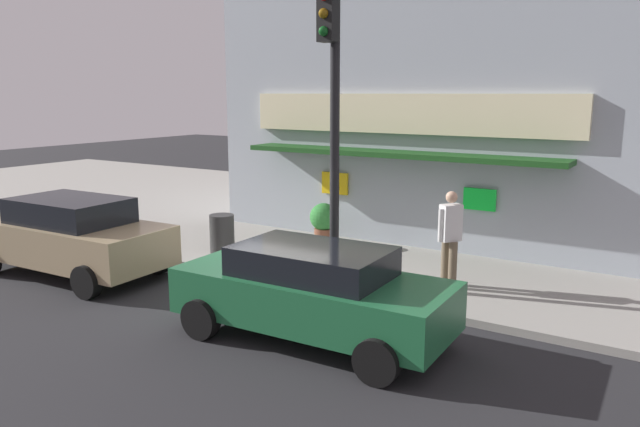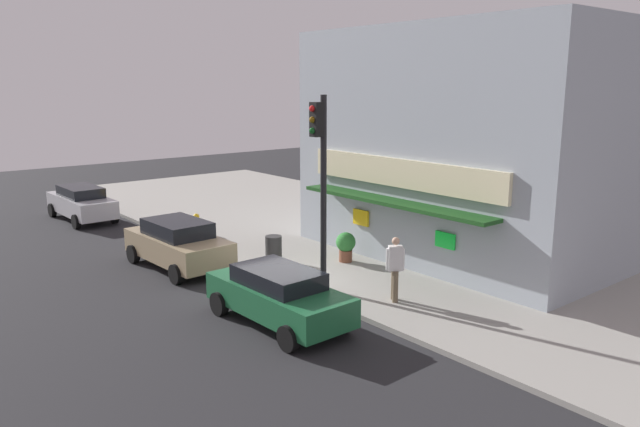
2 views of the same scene
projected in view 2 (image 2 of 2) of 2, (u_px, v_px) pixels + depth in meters
name	position (u px, v px, depth m)	size (l,w,h in m)	color
ground_plane	(280.00, 285.00, 18.77)	(65.58, 65.58, 0.00)	#232326
sidewalk	(418.00, 249.00, 22.66)	(43.72, 12.61, 0.14)	gray
corner_building	(477.00, 142.00, 21.77)	(10.75, 8.63, 7.84)	#9EA8B2
traffic_light	(321.00, 169.00, 17.16)	(0.32, 0.58, 5.67)	black
fire_hydrant	(197.00, 224.00, 24.63)	(0.54, 0.30, 0.83)	gold
trash_can	(274.00, 249.00, 20.75)	(0.57, 0.57, 0.89)	#2D2D2D
pedestrian	(395.00, 266.00, 16.85)	(0.43, 0.48, 1.83)	brown
potted_plant_by_doorway	(346.00, 245.00, 20.70)	(0.67, 0.67, 1.02)	brown
parked_car_silver	(81.00, 203.00, 27.61)	(4.60, 1.97, 1.56)	#B7B7BC
parked_car_green	(278.00, 295.00, 15.64)	(4.36, 2.04, 1.48)	#1E6038
parked_car_tan	(178.00, 243.00, 20.44)	(4.43, 2.21, 1.63)	#9E8966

